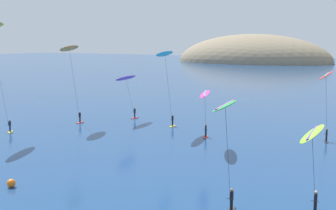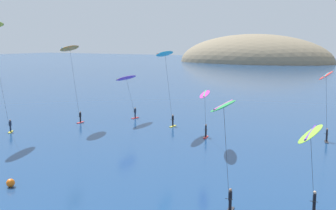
{
  "view_description": "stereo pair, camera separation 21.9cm",
  "coord_description": "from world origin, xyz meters",
  "views": [
    {
      "loc": [
        24.9,
        -15.21,
        12.01
      ],
      "look_at": [
        0.28,
        27.76,
        4.44
      ],
      "focal_mm": 45.0,
      "sensor_mm": 36.0,
      "label": 1
    },
    {
      "loc": [
        25.09,
        -15.1,
        12.01
      ],
      "look_at": [
        0.28,
        27.76,
        4.44
      ],
      "focal_mm": 45.0,
      "sensor_mm": 36.0,
      "label": 2
    }
  ],
  "objects": [
    {
      "name": "kitesurfer_orange",
      "position": [
        -15.94,
        28.84,
        10.28
      ],
      "size": [
        3.21,
        6.23,
        11.48
      ],
      "color": "red",
      "rests_on": "ground"
    },
    {
      "name": "kitesurfer_lime",
      "position": [
        20.18,
        10.54,
        6.06
      ],
      "size": [
        1.68,
        7.05,
        7.09
      ],
      "color": "#2D2D33",
      "rests_on": "ground"
    },
    {
      "name": "kitesurfer_green",
      "position": [
        14.94,
        9.66,
        7.16
      ],
      "size": [
        1.76,
        5.31,
        8.26
      ],
      "color": "#2D2D33",
      "rests_on": "ground"
    },
    {
      "name": "marker_buoy",
      "position": [
        -3.0,
        7.33,
        0.35
      ],
      "size": [
        0.7,
        0.7,
        0.7
      ],
      "primitive_type": "sphere",
      "color": "orange",
      "rests_on": "ground"
    },
    {
      "name": "kitesurfer_red",
      "position": [
        17.36,
        31.73,
        7.88
      ],
      "size": [
        1.9,
        9.29,
        8.94
      ],
      "color": "#2D2D33",
      "rests_on": "ground"
    },
    {
      "name": "kitesurfer_magenta",
      "position": [
        5.34,
        27.24,
        5.75
      ],
      "size": [
        4.23,
        8.84,
        6.53
      ],
      "color": "red",
      "rests_on": "ground"
    },
    {
      "name": "kitesurfer_cyan",
      "position": [
        -2.97,
        32.77,
        9.54
      ],
      "size": [
        2.23,
        7.21,
        10.77
      ],
      "color": "yellow",
      "rests_on": "ground"
    },
    {
      "name": "kitesurfer_purple",
      "position": [
        -11.61,
        36.1,
        6.05
      ],
      "size": [
        1.81,
        6.28,
        6.95
      ],
      "color": "red",
      "rests_on": "ground"
    },
    {
      "name": "headland_island",
      "position": [
        -30.71,
        212.74,
        0.0
      ],
      "size": [
        161.21,
        53.27,
        31.62
      ],
      "color": "#7A705B",
      "rests_on": "ground"
    }
  ]
}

